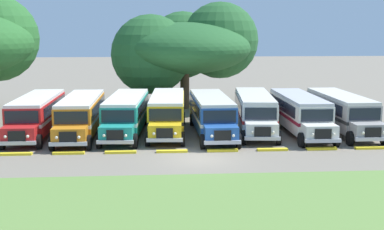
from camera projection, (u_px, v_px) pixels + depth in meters
The scene contains 19 objects.
ground_plane at pixel (200, 159), 31.40m from camera, with size 220.00×220.00×0.00m, color slate.
foreground_grass_strip at pixel (217, 208), 22.80m from camera, with size 80.00×10.81×0.01m, color olive.
parked_bus_slot_0 at pixel (37, 113), 38.31m from camera, with size 2.71×10.84×2.82m.
parked_bus_slot_1 at pixel (81, 114), 38.08m from camera, with size 2.74×10.85×2.82m.
parked_bus_slot_2 at pixel (126, 113), 38.64m from camera, with size 3.36×10.94×2.82m.
parked_bus_slot_3 at pixel (167, 111), 39.23m from camera, with size 3.21×10.91×2.82m.
parked_bus_slot_4 at pixel (212, 113), 38.51m from camera, with size 2.82×10.86×2.82m.
parked_bus_slot_5 at pixel (255, 110), 39.70m from camera, with size 3.61×10.98×2.82m.
parked_bus_slot_6 at pixel (300, 112), 39.00m from camera, with size 2.75×10.85×2.82m.
parked_bus_slot_7 at pixel (341, 111), 39.49m from camera, with size 2.80×10.85×2.82m.
curb_wheelstop_0 at pixel (16, 154), 32.25m from camera, with size 2.00×0.36×0.15m, color yellow.
curb_wheelstop_1 at pixel (69, 153), 32.48m from camera, with size 2.00×0.36×0.15m, color yellow.
curb_wheelstop_2 at pixel (121, 152), 32.71m from camera, with size 2.00×0.36×0.15m, color yellow.
curb_wheelstop_3 at pixel (172, 151), 32.94m from camera, with size 2.00×0.36×0.15m, color yellow.
curb_wheelstop_4 at pixel (223, 150), 33.17m from camera, with size 2.00×0.36×0.15m, color yellow.
curb_wheelstop_5 at pixel (272, 150), 33.40m from camera, with size 2.00×0.36×0.15m, color yellow.
curb_wheelstop_6 at pixel (322, 149), 33.63m from camera, with size 2.00×0.36×0.15m, color yellow.
curb_wheelstop_7 at pixel (370, 148), 33.86m from camera, with size 2.00×0.36×0.15m, color yellow.
broad_shade_tree at pixel (185, 47), 50.66m from camera, with size 14.58×13.57×10.47m.
Camera 1 is at (-2.65, -30.38, 7.94)m, focal length 48.03 mm.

